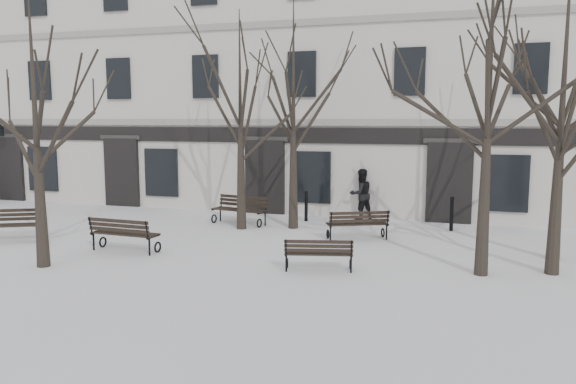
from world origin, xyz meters
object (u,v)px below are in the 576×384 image
at_px(tree_3, 562,102).
at_px(bench_0, 8,224).
at_px(tree_2, 490,69).
at_px(bench_3, 240,209).
at_px(tree_1, 34,93).
at_px(bench_2, 319,253).
at_px(bench_1, 123,233).
at_px(bench_4, 358,223).

distance_m(tree_3, bench_0, 15.79).
xyz_separation_m(tree_2, bench_3, (-8.00, 4.41, -4.31)).
xyz_separation_m(tree_2, tree_3, (1.64, 0.58, -0.75)).
xyz_separation_m(tree_1, bench_2, (6.80, 1.62, -3.90)).
xyz_separation_m(bench_0, bench_3, (5.71, 4.75, 0.01)).
height_order(tree_3, bench_0, tree_3).
bearing_deg(tree_1, tree_3, 13.97).
xyz_separation_m(bench_1, bench_4, (6.02, 3.54, -0.03)).
height_order(tree_3, bench_4, tree_3).
xyz_separation_m(bench_0, bench_1, (4.16, -0.17, 0.00)).
bearing_deg(tree_1, bench_4, 37.88).
relative_size(bench_3, bench_4, 1.07).
bearing_deg(bench_1, tree_3, -171.22).
bearing_deg(tree_1, bench_3, 69.22).
distance_m(tree_1, tree_3, 12.63).
height_order(bench_1, bench_4, bench_1).
distance_m(tree_1, tree_2, 10.91).
xyz_separation_m(bench_0, bench_4, (10.18, 3.37, -0.02)).
xyz_separation_m(bench_1, bench_2, (5.74, -0.35, -0.08)).
relative_size(tree_2, bench_2, 4.43).
relative_size(tree_3, bench_4, 3.35).
xyz_separation_m(bench_1, bench_3, (1.55, 4.91, 0.01)).
bearing_deg(tree_3, tree_2, -160.50).
distance_m(bench_1, bench_3, 5.15).
bearing_deg(tree_2, tree_1, -166.91).
relative_size(tree_2, tree_3, 1.18).
distance_m(bench_2, bench_3, 6.72).
bearing_deg(bench_3, bench_2, -40.81).
height_order(tree_1, bench_3, tree_1).
relative_size(tree_1, tree_3, 1.06).
relative_size(bench_1, bench_4, 1.03).
xyz_separation_m(tree_2, bench_1, (-9.56, -0.50, -4.31)).
relative_size(tree_1, bench_3, 3.34).
bearing_deg(tree_1, bench_1, 61.75).
height_order(bench_0, bench_4, bench_0).
xyz_separation_m(tree_2, bench_2, (-3.82, -0.85, -4.40)).
xyz_separation_m(tree_1, bench_1, (1.06, 1.97, -3.82)).
height_order(tree_1, bench_1, tree_1).
bearing_deg(bench_0, bench_2, -29.93).
bearing_deg(bench_1, bench_2, 179.81).
bearing_deg(bench_4, bench_0, -6.53).
bearing_deg(tree_1, tree_2, 13.09).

